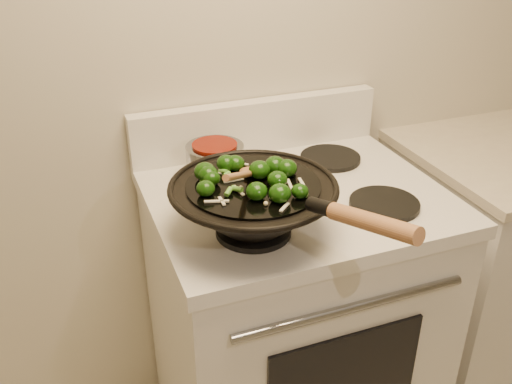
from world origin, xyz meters
name	(u,v)px	position (x,y,z in m)	size (l,w,h in m)	color
stove	(291,320)	(-0.21, 1.17, 0.47)	(0.78, 0.67, 1.08)	white
counter_unit	(502,263)	(0.63, 1.20, 0.46)	(0.75, 0.62, 0.91)	white
wok	(255,205)	(-0.39, 1.02, 1.00)	(0.39, 0.63, 0.22)	black
stirfry	(248,175)	(-0.40, 1.03, 1.07)	(0.25, 0.27, 0.04)	#113508
wooden_spoon	(245,174)	(-0.41, 1.01, 1.09)	(0.17, 0.23, 0.11)	#98633B
saucepan	(215,160)	(-0.39, 1.32, 0.98)	(0.16, 0.25, 0.09)	gray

